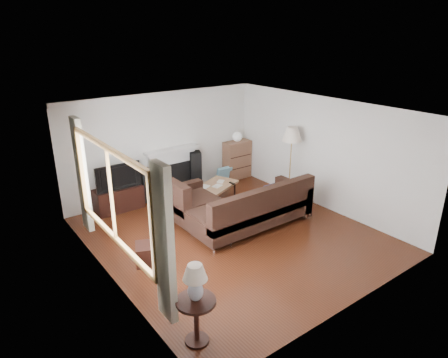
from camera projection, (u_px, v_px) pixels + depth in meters
room at (233, 176)px, 7.51m from camera, size 5.10×5.60×2.54m
window at (111, 195)px, 5.89m from camera, size 0.12×2.74×1.54m
curtain_near at (164, 245)px, 4.83m from camera, size 0.10×0.35×2.10m
curtain_far at (82, 175)px, 7.11m from camera, size 0.10×0.35×2.10m
fireplace at (172, 171)px, 9.82m from camera, size 1.40×0.26×1.15m
tv_stand at (118, 199)px, 8.98m from camera, size 1.05×0.47×0.53m
television at (116, 176)px, 8.78m from camera, size 1.01×0.13×0.58m
speaker_left at (146, 185)px, 9.39m from camera, size 0.25×0.29×0.80m
speaker_right at (195, 170)px, 10.09m from camera, size 0.38×0.41×0.98m
bookshelf at (237, 160)px, 10.84m from camera, size 0.75×0.36×1.03m
globe_lamp at (237, 137)px, 10.61m from camera, size 0.26×0.26×0.26m
sectional_sofa at (251, 206)px, 8.13m from camera, size 2.83×2.07×0.92m
coffee_table at (215, 194)px, 9.33m from camera, size 1.32×1.04×0.45m
footstool at (148, 254)px, 6.96m from camera, size 0.55×0.55×0.35m
floor_lamp at (290, 164)px, 9.35m from camera, size 0.56×0.56×1.76m
side_table at (196, 321)px, 5.14m from camera, size 0.52×0.52×0.65m
table_lamp at (195, 283)px, 4.93m from camera, size 0.31×0.31×0.51m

